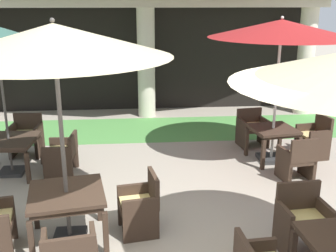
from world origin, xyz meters
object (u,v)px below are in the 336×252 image
Objects in this scene: patio_umbrella_mid_left at (54,42)px; patio_chair_mid_right_south at (297,160)px; patio_chair_near_foreground_north at (302,220)px; patio_chair_mid_left_east at (140,206)px; patio_table_mid_right at (273,133)px; patio_table_mid_left at (67,198)px; patio_chair_far_back_east at (62,154)px; patio_chair_mid_right_north at (252,129)px; patio_chair_far_back_north at (26,136)px; patio_table_far_back at (9,143)px; patio_chair_mid_right_east at (314,138)px; patio_umbrella_mid_right at (281,30)px.

patio_umbrella_mid_left is 4.83m from patio_chair_mid_right_south.
patio_chair_near_foreground_north is at bearing -118.83° from patio_chair_mid_right_south.
patio_chair_mid_left_east is at bearing 9.64° from patio_umbrella_mid_left.
patio_table_mid_right is (2.75, 2.48, 0.21)m from patio_chair_mid_left_east.
patio_table_mid_left is at bearing -165.25° from patio_chair_mid_right_south.
patio_chair_mid_right_north is at bearing -69.40° from patio_chair_far_back_east.
patio_chair_mid_left_east is (0.98, 0.17, -2.32)m from patio_umbrella_mid_left.
patio_chair_far_back_north is at bearing 171.59° from patio_table_mid_right.
patio_umbrella_mid_left is 3.39× the size of patio_chair_mid_left_east.
patio_chair_far_back_north is (-4.49, 3.84, -0.00)m from patio_chair_near_foreground_north.
patio_table_mid_left is 1.08× the size of patio_table_far_back.
patio_chair_mid_right_east reaches higher than patio_chair_far_back_north.
patio_chair_near_foreground_north reaches higher than patio_table_mid_right.
patio_table_mid_right is 0.99m from patio_chair_mid_right_east.
patio_chair_mid_right_east reaches higher than patio_chair_mid_right_south.
patio_umbrella_mid_right reaches higher than patio_table_mid_left.
patio_chair_mid_left_east reaches higher than patio_table_far_back.
patio_chair_mid_right_east is at bearing 44.99° from patio_chair_mid_right_south.
patio_umbrella_mid_right is at bearing 90.00° from patio_chair_mid_right_north.
patio_chair_near_foreground_north is at bearing -115.50° from patio_chair_mid_left_east.
patio_chair_mid_right_east is (1.58, 3.23, -0.00)m from patio_chair_near_foreground_north.
patio_chair_far_back_east is at bearing 101.02° from patio_table_mid_left.
patio_chair_far_back_north is (-4.97, -0.20, 0.02)m from patio_chair_mid_right_north.
patio_chair_mid_right_south is at bearing 134.99° from patio_chair_mid_right_east.
patio_chair_far_back_north reaches higher than patio_table_mid_left.
patio_table_far_back is at bearing 37.51° from patio_chair_mid_left_east.
patio_chair_mid_right_east reaches higher than patio_table_mid_right.
patio_chair_mid_right_east is (0.96, 0.15, -2.24)m from patio_umbrella_mid_right.
patio_chair_mid_right_east reaches higher than patio_table_far_back.
patio_table_mid_right is at bearing 90.00° from patio_chair_mid_right_south.
patio_umbrella_mid_left is 3.51× the size of patio_chair_mid_right_south.
patio_chair_mid_right_east is 6.10m from patio_chair_far_back_north.
patio_umbrella_mid_right reaches higher than patio_chair_mid_left_east.
patio_chair_mid_right_east is (4.69, 2.79, -2.30)m from patio_umbrella_mid_left.
patio_chair_mid_right_north is 0.92× the size of patio_chair_mid_right_east.
patio_chair_mid_left_east is 0.99× the size of patio_chair_mid_right_east.
patio_chair_near_foreground_north reaches higher than patio_chair_far_back_east.
patio_table_mid_right is 0.33× the size of patio_umbrella_mid_right.
patio_table_mid_left is 4.24m from patio_chair_mid_right_south.
patio_chair_mid_right_south is (3.88, 1.69, -0.26)m from patio_table_mid_left.
patio_chair_far_back_east is at bearing 134.92° from patio_chair_far_back_north.
patio_table_mid_right is at bearing 90.00° from patio_chair_mid_right_east.
patio_chair_mid_right_east is 1.03× the size of patio_chair_far_back_north.
patio_chair_near_foreground_north is 1.00× the size of patio_chair_mid_right_east.
patio_chair_mid_right_east reaches higher than patio_chair_mid_right_north.
patio_chair_near_foreground_north is 5.37m from patio_table_far_back.
patio_table_mid_right is (3.74, 2.65, -2.11)m from patio_umbrella_mid_left.
patio_umbrella_mid_right is 2.45m from patio_chair_mid_right_north.
patio_table_mid_right is 2.05m from patio_umbrella_mid_right.
patio_table_mid_left is 1.03m from patio_chair_mid_left_east.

